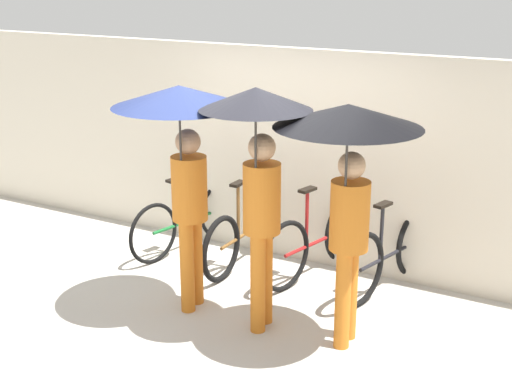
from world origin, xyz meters
TOP-DOWN VIEW (x-y plane):
  - ground_plane at (0.00, 0.00)m, footprint 30.00×30.00m
  - back_wall at (0.00, 1.83)m, footprint 10.34×0.12m
  - parked_bicycle_0 at (-1.16, 1.44)m, footprint 0.50×1.69m
  - parked_bicycle_1 at (-0.39, 1.41)m, footprint 0.44×1.73m
  - parked_bicycle_2 at (0.39, 1.50)m, footprint 0.54×1.70m
  - parked_bicycle_3 at (1.16, 1.51)m, footprint 0.56×1.69m
  - pedestrian_leading at (-0.30, 0.16)m, footprint 1.15×1.15m
  - pedestrian_center at (0.45, 0.16)m, footprint 0.91×0.91m
  - pedestrian_trailing at (1.19, 0.24)m, footprint 1.14×1.14m

SIDE VIEW (x-z plane):
  - ground_plane at x=0.00m, z-range 0.00..0.00m
  - parked_bicycle_0 at x=-1.16m, z-range -0.18..0.89m
  - parked_bicycle_1 at x=-0.39m, z-range -0.16..0.89m
  - parked_bicycle_2 at x=0.39m, z-range -0.14..0.89m
  - parked_bicycle_3 at x=1.16m, z-range -0.15..0.92m
  - back_wall at x=0.00m, z-range 0.00..2.26m
  - pedestrian_center at x=0.45m, z-range 0.56..2.70m
  - pedestrian_trailing at x=1.19m, z-range 0.65..2.71m
  - pedestrian_leading at x=-0.30m, z-range 0.66..2.75m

